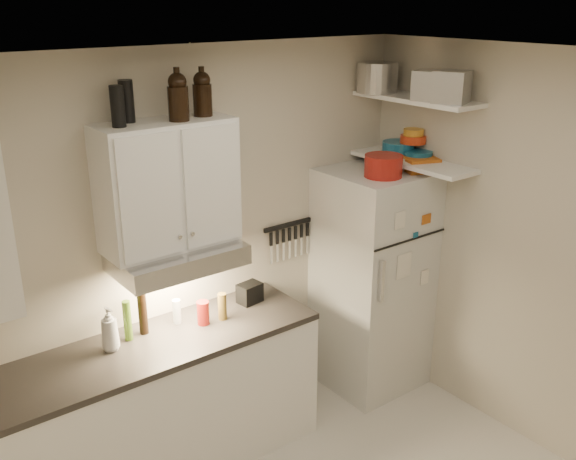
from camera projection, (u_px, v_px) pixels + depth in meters
ceiling at (373, 61)px, 2.64m from camera, size 3.20×3.00×0.02m
back_wall at (201, 248)px, 4.21m from camera, size 3.20×0.02×2.60m
right_wall at (548, 261)px, 4.01m from camera, size 0.02×3.00×2.60m
base_cabinet at (156, 412)px, 3.96m from camera, size 2.10×0.60×0.88m
countertop at (151, 347)px, 3.81m from camera, size 2.10×0.62×0.04m
upper_cabinet at (168, 185)px, 3.73m from camera, size 0.80×0.33×0.75m
range_hood at (178, 257)px, 3.83m from camera, size 0.76×0.46×0.12m
fridge at (372, 280)px, 4.82m from camera, size 0.70×0.68×1.70m
shelf_hi at (416, 99)px, 4.37m from camera, size 0.30×0.95×0.03m
shelf_lo at (412, 162)px, 4.52m from camera, size 0.30×0.95×0.03m
knife_strip at (288, 225)px, 4.59m from camera, size 0.42×0.02×0.03m
dutch_oven at (383, 166)px, 4.35m from camera, size 0.34×0.34×0.15m
book_stack at (417, 163)px, 4.55m from camera, size 0.32×0.35×0.10m
spice_jar at (401, 165)px, 4.49m from camera, size 0.07×0.07×0.09m
stock_pot at (377, 77)px, 4.54m from camera, size 0.34×0.34×0.21m
tin_a at (428, 85)px, 4.20m from camera, size 0.24×0.23×0.19m
tin_b at (452, 87)px, 4.08m from camera, size 0.26×0.26×0.20m
bowl_teal at (398, 148)px, 4.66m from camera, size 0.23×0.23×0.09m
bowl_orange at (413, 139)px, 4.59m from camera, size 0.19×0.19×0.06m
bowl_yellow at (414, 132)px, 4.57m from camera, size 0.15×0.15×0.05m
plates at (418, 154)px, 4.56m from camera, size 0.24×0.24×0.05m
growler_a at (178, 96)px, 3.56m from camera, size 0.14×0.14×0.27m
growler_b at (202, 93)px, 3.71m from camera, size 0.15×0.15×0.26m
thermos_a at (127, 101)px, 3.52m from camera, size 0.10×0.10×0.23m
thermos_b at (118, 106)px, 3.40m from camera, size 0.08×0.08×0.22m
soap_bottle at (109, 327)px, 3.69m from camera, size 0.13×0.13×0.30m
pepper_mill at (222, 306)px, 4.06m from camera, size 0.07×0.07×0.18m
oil_bottle at (127, 321)px, 3.81m from camera, size 0.06×0.06×0.25m
vinegar_bottle at (143, 313)px, 3.88m from camera, size 0.07×0.07×0.27m
clear_bottle at (177, 311)px, 4.02m from camera, size 0.05×0.05×0.16m
red_jar at (203, 313)px, 4.01m from camera, size 0.09×0.09×0.15m
caddy at (250, 293)px, 4.30m from camera, size 0.17×0.13×0.13m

